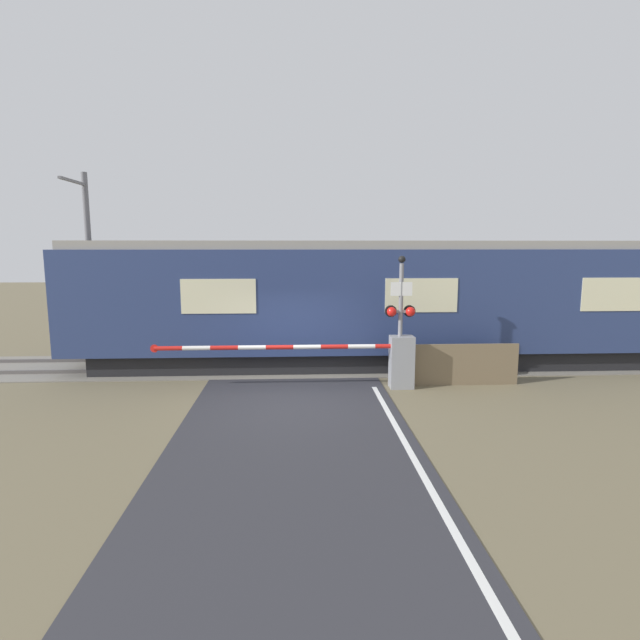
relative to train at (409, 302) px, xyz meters
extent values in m
plane|color=#6B6047|center=(-3.51, -3.52, -1.93)|extent=(80.00, 80.00, 0.00)
cube|color=slate|center=(-3.51, 0.00, -1.92)|extent=(36.00, 3.20, 0.03)
cube|color=#595451|center=(-3.51, -0.72, -1.85)|extent=(36.00, 0.08, 0.10)
cube|color=#595451|center=(-3.51, 0.72, -1.85)|extent=(36.00, 0.08, 0.10)
cube|color=black|center=(0.00, 0.00, -1.63)|extent=(18.53, 2.41, 0.60)
cube|color=navy|center=(0.00, 0.00, 0.13)|extent=(20.14, 2.83, 2.94)
cube|color=gray|center=(0.00, 0.00, 1.72)|extent=(19.73, 2.61, 0.24)
cube|color=beige|center=(5.54, -1.43, 0.35)|extent=(2.01, 0.02, 0.94)
cube|color=beige|center=(0.00, -1.43, 0.35)|extent=(2.01, 0.02, 0.94)
cube|color=beige|center=(-5.54, -1.43, 0.35)|extent=(2.01, 0.02, 0.94)
cube|color=gray|center=(-0.75, -2.53, -1.26)|extent=(0.60, 0.44, 1.35)
cylinder|color=gray|center=(-0.75, -2.53, -0.84)|extent=(0.16, 0.16, 0.18)
cylinder|color=red|center=(-1.09, -2.53, -0.84)|extent=(0.69, 0.11, 0.11)
cylinder|color=white|center=(-1.79, -2.53, -0.84)|extent=(0.69, 0.11, 0.11)
cylinder|color=red|center=(-2.48, -2.53, -0.84)|extent=(0.69, 0.11, 0.11)
cylinder|color=white|center=(-3.18, -2.53, -0.84)|extent=(0.69, 0.11, 0.11)
cylinder|color=red|center=(-3.87, -2.53, -0.84)|extent=(0.69, 0.11, 0.11)
cylinder|color=white|center=(-4.57, -2.53, -0.84)|extent=(0.69, 0.11, 0.11)
cylinder|color=red|center=(-5.26, -2.53, -0.84)|extent=(0.69, 0.11, 0.11)
cylinder|color=white|center=(-5.96, -2.53, -0.84)|extent=(0.69, 0.11, 0.11)
cylinder|color=red|center=(-6.65, -2.53, -0.84)|extent=(0.69, 0.11, 0.11)
cylinder|color=red|center=(-7.00, -2.53, -0.84)|extent=(0.20, 0.02, 0.20)
cylinder|color=gray|center=(-0.79, -2.48, -0.33)|extent=(0.11, 0.11, 3.20)
cube|color=gray|center=(-0.79, -2.48, 0.05)|extent=(0.60, 0.07, 0.07)
sphere|color=red|center=(-1.03, -2.53, 0.05)|extent=(0.24, 0.24, 0.24)
sphere|color=red|center=(-0.55, -2.53, 0.05)|extent=(0.24, 0.24, 0.24)
cylinder|color=black|center=(-1.03, -2.42, 0.05)|extent=(0.30, 0.06, 0.30)
cylinder|color=black|center=(-0.55, -2.42, 0.05)|extent=(0.30, 0.06, 0.30)
cube|color=white|center=(-0.79, -2.52, 0.63)|extent=(0.54, 0.02, 0.34)
sphere|color=black|center=(-0.79, -2.48, 1.37)|extent=(0.18, 0.18, 0.18)
cylinder|color=slate|center=(-10.43, 2.45, 1.09)|extent=(0.20, 0.20, 6.05)
cube|color=slate|center=(-10.43, 1.55, 3.72)|extent=(0.10, 1.80, 0.08)
cube|color=#726047|center=(0.74, -2.36, -1.38)|extent=(3.29, 0.06, 1.10)
camera|label=1|loc=(-3.45, -14.93, 1.70)|focal=28.00mm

